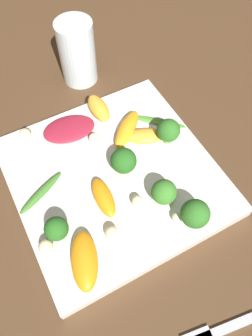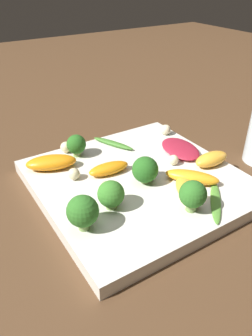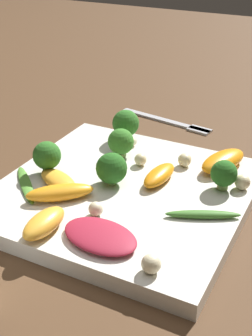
{
  "view_description": "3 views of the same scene",
  "coord_description": "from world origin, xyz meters",
  "views": [
    {
      "loc": [
        -0.1,
        -0.22,
        0.43
      ],
      "look_at": [
        0.01,
        -0.01,
        0.04
      ],
      "focal_mm": 35.0,
      "sensor_mm": 36.0,
      "label": 1
    },
    {
      "loc": [
        0.33,
        -0.23,
        0.29
      ],
      "look_at": [
        -0.01,
        -0.02,
        0.03
      ],
      "focal_mm": 35.0,
      "sensor_mm": 36.0,
      "label": 2
    },
    {
      "loc": [
        -0.22,
        0.42,
        0.31
      ],
      "look_at": [
        -0.0,
        -0.0,
        0.04
      ],
      "focal_mm": 50.0,
      "sensor_mm": 36.0,
      "label": 3
    }
  ],
  "objects": [
    {
      "name": "plate",
      "position": [
        0.0,
        0.0,
        0.01
      ],
      "size": [
        0.29,
        0.29,
        0.02
      ],
      "color": "silver",
      "rests_on": "ground_plane"
    },
    {
      "name": "broccoli_floret_1",
      "position": [
        0.04,
        -0.07,
        0.04
      ],
      "size": [
        0.03,
        0.03,
        0.04
      ],
      "color": "#7A9E51",
      "rests_on": "plate"
    },
    {
      "name": "arugula_sprig_0",
      "position": [
        -0.1,
        0.02,
        0.02
      ],
      "size": [
        0.08,
        0.05,
        0.01
      ],
      "color": "#3D7528",
      "rests_on": "plate"
    },
    {
      "name": "broccoli_floret_3",
      "position": [
        0.06,
        -0.12,
        0.05
      ],
      "size": [
        0.04,
        0.04,
        0.05
      ],
      "color": "#7A9E51",
      "rests_on": "plate"
    },
    {
      "name": "macadamia_nut_4",
      "position": [
        0.01,
        -0.06,
        0.03
      ],
      "size": [
        0.02,
        0.02,
        0.02
      ],
      "color": "beige",
      "rests_on": "plate"
    },
    {
      "name": "macadamia_nut_2",
      "position": [
        0.0,
        0.07,
        0.03
      ],
      "size": [
        0.02,
        0.02,
        0.02
      ],
      "color": "beige",
      "rests_on": "plate"
    },
    {
      "name": "drinking_glass",
      "position": [
        0.05,
        0.22,
        0.06
      ],
      "size": [
        0.06,
        0.06,
        0.11
      ],
      "color": "silver",
      "rests_on": "ground_plane"
    },
    {
      "name": "orange_segment_2",
      "position": [
        0.05,
        0.06,
        0.03
      ],
      "size": [
        0.07,
        0.07,
        0.02
      ],
      "color": "orange",
      "rests_on": "plate"
    },
    {
      "name": "broccoli_floret_0",
      "position": [
        0.02,
        -0.0,
        0.04
      ],
      "size": [
        0.04,
        0.04,
        0.04
      ],
      "color": "#7A9E51",
      "rests_on": "plate"
    },
    {
      "name": "macadamia_nut_1",
      "position": [
        -0.09,
        0.12,
        0.03
      ],
      "size": [
        0.02,
        0.02,
        0.02
      ],
      "color": "beige",
      "rests_on": "plate"
    },
    {
      "name": "radicchio_leaf_0",
      "position": [
        -0.03,
        0.1,
        0.03
      ],
      "size": [
        0.09,
        0.06,
        0.01
      ],
      "color": "maroon",
      "rests_on": "plate"
    },
    {
      "name": "orange_segment_4",
      "position": [
        0.07,
        0.03,
        0.03
      ],
      "size": [
        0.07,
        0.05,
        0.01
      ],
      "color": "#FCAD33",
      "rests_on": "plate"
    },
    {
      "name": "broccoli_floret_2",
      "position": [
        0.1,
        0.01,
        0.04
      ],
      "size": [
        0.04,
        0.04,
        0.04
      ],
      "color": "#7A9E51",
      "rests_on": "plate"
    },
    {
      "name": "arugula_sprig_1",
      "position": [
        0.11,
        0.05,
        0.02
      ],
      "size": [
        0.08,
        0.07,
        0.0
      ],
      "color": "#518E33",
      "rests_on": "plate"
    },
    {
      "name": "orange_segment_3",
      "position": [
        -0.03,
        -0.03,
        0.03
      ],
      "size": [
        0.03,
        0.07,
        0.02
      ],
      "color": "orange",
      "rests_on": "plate"
    },
    {
      "name": "macadamia_nut_5",
      "position": [
        -0.13,
        -0.06,
        0.03
      ],
      "size": [
        0.02,
        0.02,
        0.02
      ],
      "color": "beige",
      "rests_on": "plate"
    },
    {
      "name": "broccoli_floret_4",
      "position": [
        -0.11,
        -0.05,
        0.04
      ],
      "size": [
        0.03,
        0.03,
        0.04
      ],
      "color": "#7A9E51",
      "rests_on": "plate"
    },
    {
      "name": "orange_segment_1",
      "position": [
        0.03,
        0.12,
        0.03
      ],
      "size": [
        0.03,
        0.06,
        0.02
      ],
      "color": "#FCAD33",
      "rests_on": "plate"
    },
    {
      "name": "orange_segment_0",
      "position": [
        -0.09,
        -0.1,
        0.03
      ],
      "size": [
        0.06,
        0.08,
        0.02
      ],
      "color": "orange",
      "rests_on": "plate"
    },
    {
      "name": "fork",
      "position": [
        0.03,
        -0.25,
        0.0
      ],
      "size": [
        0.17,
        0.04,
        0.01
      ],
      "color": "#B2B2B7",
      "rests_on": "ground_plane"
    },
    {
      "name": "macadamia_nut_0",
      "position": [
        -0.05,
        -0.08,
        0.03
      ],
      "size": [
        0.02,
        0.02,
        0.02
      ],
      "color": "beige",
      "rests_on": "plate"
    },
    {
      "name": "ground_plane",
      "position": [
        0.0,
        0.0,
        0.0
      ],
      "size": [
        2.4,
        2.4,
        0.0
      ],
      "primitive_type": "plane",
      "color": "#4C331E"
    },
    {
      "name": "macadamia_nut_3",
      "position": [
        0.04,
        -0.1,
        0.03
      ],
      "size": [
        0.01,
        0.01,
        0.01
      ],
      "color": "beige",
      "rests_on": "plate"
    }
  ]
}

